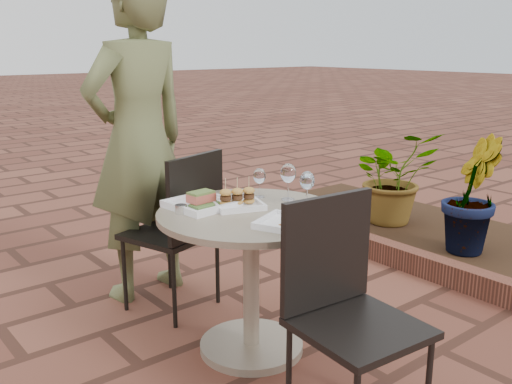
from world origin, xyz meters
TOP-DOWN VIEW (x-y plane):
  - ground at (0.00, 0.00)m, footprint 60.00×60.00m
  - cafe_table at (0.10, -0.22)m, footprint 0.90×0.90m
  - chair_far at (0.07, 0.37)m, footprint 0.55×0.55m
  - chair_near at (0.03, -0.88)m, footprint 0.48×0.48m
  - diner at (0.03, 0.76)m, footprint 0.75×0.54m
  - plate_salmon at (-0.05, -0.01)m, footprint 0.31×0.31m
  - plate_sliders at (0.09, -0.12)m, footprint 0.29×0.29m
  - plate_tuna at (0.08, -0.50)m, footprint 0.32×0.32m
  - wine_glass_right at (0.37, -0.31)m, footprint 0.07×0.07m
  - wine_glass_mid at (0.29, -0.04)m, footprint 0.07×0.07m
  - wine_glass_far at (0.38, -0.17)m, footprint 0.08×0.08m
  - steel_ramekin at (-0.18, -0.04)m, footprint 0.07×0.07m
  - cutlery_set at (0.34, -0.50)m, footprint 0.13×0.21m
  - planter_curb at (1.60, 0.30)m, footprint 0.12×3.00m
  - mulch_bed at (2.30, 0.30)m, footprint 1.30×3.00m
  - potted_plant_a at (2.25, 0.59)m, footprint 0.87×0.82m
  - potted_plant_b at (2.11, -0.18)m, footprint 0.57×0.53m

SIDE VIEW (x-z plane):
  - ground at x=0.00m, z-range 0.00..0.00m
  - mulch_bed at x=2.30m, z-range 0.00..0.06m
  - planter_curb at x=1.60m, z-range 0.00..0.15m
  - potted_plant_a at x=2.25m, z-range 0.06..0.84m
  - potted_plant_b at x=2.11m, z-range 0.06..0.90m
  - cafe_table at x=0.10m, z-range 0.12..0.85m
  - chair_far at x=0.07m, z-range 0.08..1.01m
  - chair_near at x=0.03m, z-range 0.08..1.01m
  - cutlery_set at x=0.34m, z-range 0.73..0.73m
  - plate_tuna at x=0.08m, z-range 0.73..0.76m
  - steel_ramekin at x=-0.18m, z-range 0.73..0.77m
  - plate_salmon at x=-0.05m, z-range 0.71..0.79m
  - plate_sliders at x=0.09m, z-range 0.69..0.84m
  - wine_glass_mid at x=0.29m, z-range 0.76..0.92m
  - wine_glass_right at x=0.37m, z-range 0.77..0.94m
  - wine_glass_far at x=0.38m, z-range 0.77..0.96m
  - diner at x=0.03m, z-range 0.00..1.91m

